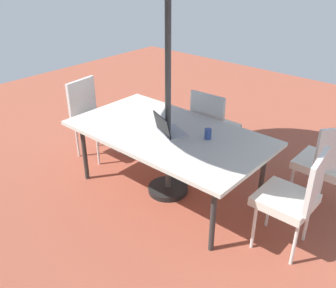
% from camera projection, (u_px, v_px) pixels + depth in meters
% --- Properties ---
extents(ground_plane, '(10.00, 10.00, 0.02)m').
position_uv_depth(ground_plane, '(168.00, 192.00, 4.15)').
color(ground_plane, '#9E4C38').
extents(dining_table, '(2.08, 1.16, 0.74)m').
position_uv_depth(dining_table, '(168.00, 135.00, 3.82)').
color(dining_table, silver).
rests_on(dining_table, ground_plane).
extents(chair_east, '(0.48, 0.47, 0.98)m').
position_uv_depth(chair_east, '(92.00, 115.00, 4.67)').
color(chair_east, silver).
rests_on(chair_east, ground_plane).
extents(chair_west, '(0.49, 0.48, 0.98)m').
position_uv_depth(chair_west, '(293.00, 196.00, 3.12)').
color(chair_west, silver).
rests_on(chair_west, ground_plane).
extents(chair_south, '(0.46, 0.47, 0.98)m').
position_uv_depth(chair_south, '(213.00, 125.00, 4.39)').
color(chair_south, silver).
rests_on(chair_south, ground_plane).
extents(chair_southwest, '(0.59, 0.58, 0.98)m').
position_uv_depth(chair_southwest, '(326.00, 161.00, 3.64)').
color(chair_southwest, silver).
rests_on(chair_southwest, ground_plane).
extents(laptop, '(0.39, 0.35, 0.21)m').
position_uv_depth(laptop, '(168.00, 130.00, 3.73)').
color(laptop, '#B7B7BC').
rests_on(laptop, dining_table).
extents(cup, '(0.07, 0.07, 0.10)m').
position_uv_depth(cup, '(208.00, 134.00, 3.63)').
color(cup, '#334C99').
rests_on(cup, dining_table).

